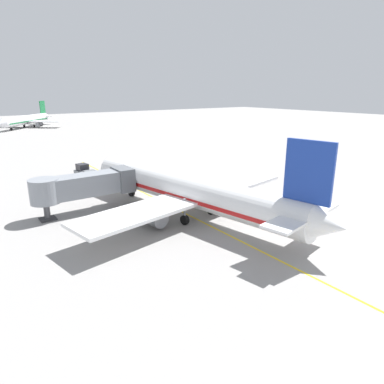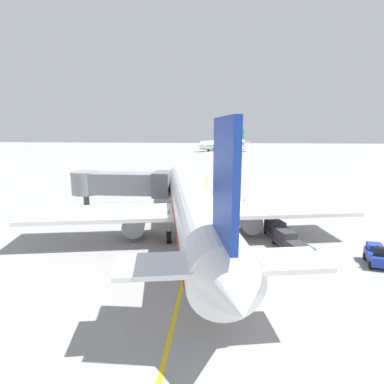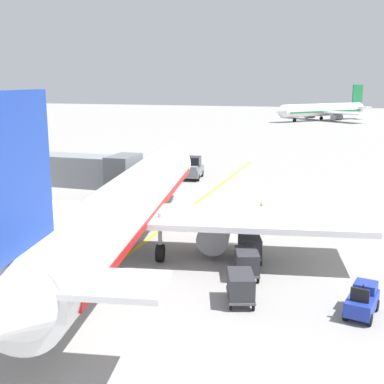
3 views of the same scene
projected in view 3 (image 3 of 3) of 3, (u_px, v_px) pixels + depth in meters
ground_plane at (129, 254)px, 32.55m from camera, size 400.00×400.00×0.00m
gate_lead_in_line at (129, 254)px, 32.54m from camera, size 0.24×80.00×0.01m
parked_airliner at (130, 204)px, 32.48m from camera, size 30.45×37.20×10.63m
jet_bridge at (70, 170)px, 43.24m from camera, size 12.47×3.50×4.98m
pushback_tractor at (192, 169)px, 57.83m from camera, size 2.76×4.65×2.40m
baggage_tug_lead at (362, 301)px, 23.91m from camera, size 1.72×2.69×1.62m
baggage_tug_trailing at (251, 221)px, 37.65m from camera, size 2.25×2.77×1.62m
baggage_cart_front at (250, 246)px, 31.08m from camera, size 1.91×2.97×1.58m
baggage_cart_second_in_train at (247, 262)px, 28.45m from camera, size 1.91×2.97×1.58m
baggage_cart_third_in_train at (241, 285)px, 25.11m from camera, size 1.91×2.97×1.58m
ground_crew_wing_walker at (241, 231)px, 34.25m from camera, size 0.73×0.28×1.69m
safety_cone_nose_left at (261, 204)px, 44.47m from camera, size 0.36×0.36×0.59m
safety_cone_nose_right at (215, 212)px, 41.92m from camera, size 0.36×0.36×0.59m
distant_taxiing_airliner at (323, 110)px, 143.91m from camera, size 26.18×29.14×10.10m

